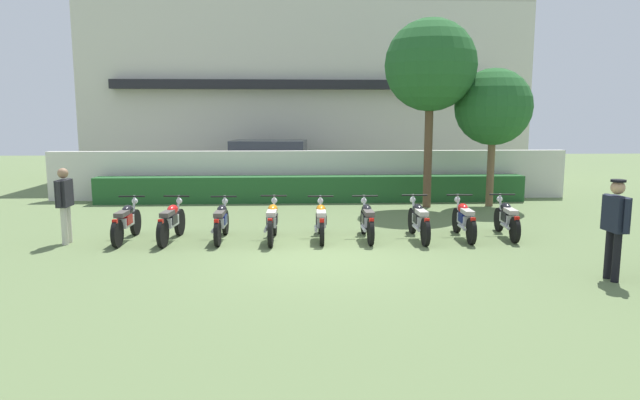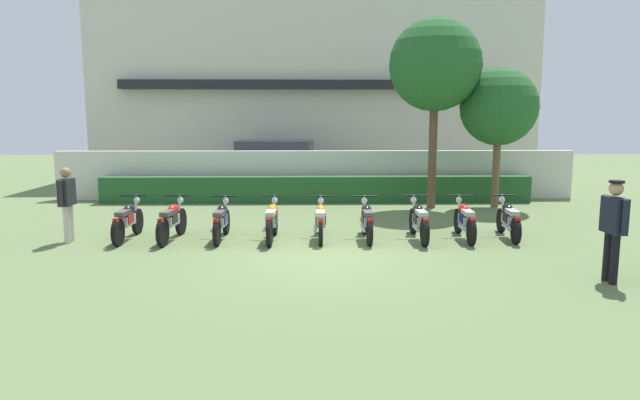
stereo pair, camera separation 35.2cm
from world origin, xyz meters
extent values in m
plane|color=#607547|center=(0.00, 0.00, 0.00)|extent=(60.00, 60.00, 0.00)
cube|color=beige|center=(0.00, 14.95, 3.65)|extent=(18.26, 6.00, 7.29)
cube|color=black|center=(0.00, 11.70, 4.01)|extent=(15.34, 0.50, 0.36)
cube|color=#B2AD9E|center=(0.00, 14.95, 7.44)|extent=(18.26, 6.00, 0.30)
cube|color=silver|center=(0.00, 7.98, 0.81)|extent=(17.35, 0.30, 1.63)
cube|color=#235628|center=(0.00, 7.28, 0.42)|extent=(13.88, 0.70, 0.84)
cube|color=black|center=(-1.30, 9.97, 0.74)|extent=(4.67, 2.32, 1.00)
cube|color=#2D333D|center=(-1.50, 9.99, 1.57)|extent=(2.87, 1.98, 0.65)
cylinder|color=black|center=(0.37, 10.72, 0.34)|extent=(0.70, 0.29, 0.68)
cylinder|color=black|center=(0.17, 8.88, 0.34)|extent=(0.70, 0.29, 0.68)
cylinder|color=black|center=(-2.76, 11.05, 0.34)|extent=(0.70, 0.29, 0.68)
cylinder|color=black|center=(-2.96, 9.21, 0.34)|extent=(0.70, 0.29, 0.68)
cylinder|color=brown|center=(3.50, 6.05, 1.66)|extent=(0.25, 0.25, 3.32)
sphere|color=#235B28|center=(3.50, 6.05, 4.28)|extent=(2.74, 2.74, 2.74)
cylinder|color=brown|center=(5.50, 6.16, 1.12)|extent=(0.23, 0.23, 2.24)
sphere|color=#235B28|center=(5.50, 6.16, 3.06)|extent=(2.33, 2.33, 2.33)
cylinder|color=black|center=(-4.33, 2.30, 0.30)|extent=(0.11, 0.61, 0.61)
cylinder|color=black|center=(-4.37, 1.03, 0.30)|extent=(0.11, 0.61, 0.61)
cube|color=silver|center=(-4.35, 1.61, 0.45)|extent=(0.22, 0.61, 0.22)
ellipsoid|color=black|center=(-4.34, 1.78, 0.68)|extent=(0.23, 0.45, 0.22)
cube|color=#4C4742|center=(-4.35, 1.38, 0.66)|extent=(0.22, 0.53, 0.10)
cube|color=red|center=(-4.37, 0.93, 0.58)|extent=(0.10, 0.08, 0.08)
cylinder|color=silver|center=(-4.33, 2.21, 0.62)|extent=(0.06, 0.23, 0.65)
cylinder|color=black|center=(-4.33, 2.12, 0.94)|extent=(0.60, 0.05, 0.04)
sphere|color=silver|center=(-4.33, 2.32, 0.80)|extent=(0.14, 0.14, 0.14)
cylinder|color=silver|center=(-4.47, 1.37, 0.32)|extent=(0.09, 0.55, 0.07)
cube|color=#A51414|center=(-4.35, 1.56, 0.50)|extent=(0.25, 0.37, 0.20)
cylinder|color=black|center=(-3.28, 2.22, 0.31)|extent=(0.14, 0.63, 0.63)
cylinder|color=black|center=(-3.39, 0.96, 0.31)|extent=(0.14, 0.63, 0.63)
cube|color=silver|center=(-3.34, 1.54, 0.46)|extent=(0.25, 0.62, 0.22)
ellipsoid|color=red|center=(-3.33, 1.71, 0.69)|extent=(0.26, 0.46, 0.22)
cube|color=#4C4742|center=(-3.36, 1.31, 0.67)|extent=(0.24, 0.54, 0.10)
cube|color=red|center=(-3.40, 0.86, 0.59)|extent=(0.11, 0.09, 0.08)
cylinder|color=silver|center=(-3.29, 2.13, 0.63)|extent=(0.07, 0.23, 0.65)
cylinder|color=black|center=(-3.30, 2.04, 0.95)|extent=(0.60, 0.09, 0.04)
sphere|color=silver|center=(-3.28, 2.24, 0.81)|extent=(0.14, 0.14, 0.14)
cylinder|color=silver|center=(-3.48, 1.30, 0.33)|extent=(0.12, 0.55, 0.07)
cube|color=black|center=(-3.34, 1.49, 0.51)|extent=(0.27, 0.38, 0.20)
cylinder|color=black|center=(-2.22, 2.27, 0.29)|extent=(0.10, 0.58, 0.58)
cylinder|color=black|center=(-2.24, 1.02, 0.29)|extent=(0.10, 0.58, 0.58)
cube|color=silver|center=(-2.23, 1.59, 0.44)|extent=(0.21, 0.60, 0.22)
ellipsoid|color=black|center=(-2.23, 1.76, 0.67)|extent=(0.23, 0.44, 0.22)
cube|color=#4C4742|center=(-2.24, 1.36, 0.65)|extent=(0.21, 0.52, 0.10)
cube|color=red|center=(-2.25, 0.92, 0.57)|extent=(0.10, 0.08, 0.08)
cylinder|color=silver|center=(-2.22, 2.18, 0.61)|extent=(0.05, 0.23, 0.65)
cylinder|color=black|center=(-2.23, 2.09, 0.93)|extent=(0.60, 0.05, 0.04)
sphere|color=silver|center=(-2.22, 2.29, 0.79)|extent=(0.14, 0.14, 0.14)
cylinder|color=silver|center=(-2.36, 1.35, 0.31)|extent=(0.08, 0.55, 0.07)
cube|color=navy|center=(-2.24, 1.54, 0.49)|extent=(0.25, 0.36, 0.20)
cylinder|color=black|center=(-1.06, 2.14, 0.32)|extent=(0.11, 0.64, 0.63)
cylinder|color=black|center=(-1.10, 0.91, 0.32)|extent=(0.11, 0.64, 0.63)
cube|color=silver|center=(-1.08, 1.48, 0.47)|extent=(0.22, 0.61, 0.22)
ellipsoid|color=orange|center=(-1.08, 1.65, 0.70)|extent=(0.24, 0.45, 0.22)
cube|color=#B2ADA3|center=(-1.09, 1.25, 0.68)|extent=(0.22, 0.53, 0.10)
cube|color=red|center=(-1.11, 0.81, 0.60)|extent=(0.10, 0.08, 0.08)
cylinder|color=silver|center=(-1.06, 2.05, 0.64)|extent=(0.06, 0.23, 0.65)
cylinder|color=black|center=(-1.07, 1.96, 0.96)|extent=(0.60, 0.06, 0.04)
sphere|color=silver|center=(-1.06, 2.16, 0.82)|extent=(0.14, 0.14, 0.14)
cylinder|color=silver|center=(-1.21, 1.23, 0.34)|extent=(0.09, 0.55, 0.07)
cube|color=black|center=(-1.09, 1.43, 0.52)|extent=(0.25, 0.37, 0.20)
cylinder|color=black|center=(0.03, 2.27, 0.28)|extent=(0.10, 0.57, 0.57)
cylinder|color=black|center=(0.00, 1.02, 0.28)|extent=(0.10, 0.57, 0.57)
cube|color=silver|center=(0.01, 1.59, 0.43)|extent=(0.22, 0.60, 0.22)
ellipsoid|color=orange|center=(0.01, 1.76, 0.66)|extent=(0.23, 0.45, 0.22)
cube|color=beige|center=(0.00, 1.36, 0.64)|extent=(0.21, 0.53, 0.10)
cube|color=red|center=(-0.01, 0.92, 0.56)|extent=(0.10, 0.08, 0.08)
cylinder|color=silver|center=(0.03, 2.18, 0.60)|extent=(0.06, 0.23, 0.65)
cylinder|color=black|center=(0.02, 2.09, 0.92)|extent=(0.60, 0.05, 0.04)
sphere|color=silver|center=(0.03, 2.29, 0.78)|extent=(0.14, 0.14, 0.14)
cylinder|color=silver|center=(-0.12, 1.35, 0.30)|extent=(0.08, 0.55, 0.07)
cube|color=black|center=(0.01, 1.54, 0.48)|extent=(0.25, 0.37, 0.20)
cylinder|color=black|center=(1.06, 2.18, 0.29)|extent=(0.09, 0.59, 0.59)
cylinder|color=black|center=(1.05, 0.97, 0.29)|extent=(0.09, 0.59, 0.59)
cube|color=silver|center=(1.05, 1.52, 0.44)|extent=(0.20, 0.60, 0.22)
ellipsoid|color=black|center=(1.05, 1.69, 0.67)|extent=(0.22, 0.44, 0.22)
cube|color=#4C4742|center=(1.05, 1.29, 0.65)|extent=(0.20, 0.52, 0.10)
cube|color=red|center=(1.05, 0.87, 0.57)|extent=(0.10, 0.08, 0.08)
cylinder|color=silver|center=(1.06, 2.09, 0.61)|extent=(0.05, 0.23, 0.65)
cylinder|color=black|center=(1.06, 2.00, 0.93)|extent=(0.60, 0.04, 0.04)
sphere|color=silver|center=(1.06, 2.20, 0.79)|extent=(0.14, 0.14, 0.14)
cylinder|color=silver|center=(0.93, 1.27, 0.31)|extent=(0.07, 0.55, 0.07)
cube|color=black|center=(1.05, 1.47, 0.49)|extent=(0.24, 0.36, 0.20)
cylinder|color=black|center=(2.22, 2.18, 0.31)|extent=(0.09, 0.61, 0.61)
cylinder|color=black|center=(2.22, 0.84, 0.31)|extent=(0.09, 0.61, 0.61)
cube|color=silver|center=(2.22, 1.46, 0.46)|extent=(0.20, 0.60, 0.22)
ellipsoid|color=black|center=(2.22, 1.63, 0.69)|extent=(0.22, 0.44, 0.22)
cube|color=#B2ADA3|center=(2.22, 1.23, 0.67)|extent=(0.20, 0.52, 0.10)
cube|color=red|center=(2.22, 0.74, 0.59)|extent=(0.10, 0.08, 0.08)
cylinder|color=silver|center=(2.22, 2.09, 0.63)|extent=(0.05, 0.23, 0.65)
cylinder|color=black|center=(2.22, 2.00, 0.95)|extent=(0.60, 0.04, 0.04)
sphere|color=silver|center=(2.22, 2.20, 0.81)|extent=(0.14, 0.14, 0.14)
cylinder|color=silver|center=(2.10, 1.21, 0.33)|extent=(0.07, 0.55, 0.07)
cube|color=black|center=(2.22, 1.41, 0.51)|extent=(0.24, 0.36, 0.20)
cylinder|color=black|center=(3.31, 2.23, 0.30)|extent=(0.12, 0.60, 0.59)
cylinder|color=black|center=(3.25, 0.93, 0.30)|extent=(0.12, 0.60, 0.59)
cube|color=silver|center=(3.28, 1.53, 0.45)|extent=(0.23, 0.61, 0.22)
ellipsoid|color=red|center=(3.29, 1.70, 0.68)|extent=(0.24, 0.45, 0.22)
cube|color=#B2ADA3|center=(3.27, 1.30, 0.66)|extent=(0.22, 0.53, 0.10)
cube|color=red|center=(3.25, 0.83, 0.58)|extent=(0.10, 0.08, 0.08)
cylinder|color=silver|center=(3.31, 2.14, 0.62)|extent=(0.06, 0.23, 0.65)
cylinder|color=black|center=(3.30, 2.05, 0.94)|extent=(0.60, 0.06, 0.04)
sphere|color=silver|center=(3.31, 2.25, 0.80)|extent=(0.14, 0.14, 0.14)
cylinder|color=silver|center=(3.15, 1.29, 0.32)|extent=(0.09, 0.55, 0.07)
cube|color=navy|center=(3.28, 1.48, 0.50)|extent=(0.26, 0.37, 0.20)
cylinder|color=black|center=(4.37, 2.30, 0.29)|extent=(0.14, 0.59, 0.58)
cylinder|color=black|center=(4.27, 1.05, 0.29)|extent=(0.14, 0.59, 0.58)
cube|color=silver|center=(4.31, 1.63, 0.44)|extent=(0.25, 0.61, 0.22)
ellipsoid|color=black|center=(4.33, 1.80, 0.67)|extent=(0.26, 0.46, 0.22)
cube|color=#B2ADA3|center=(4.30, 1.40, 0.65)|extent=(0.24, 0.53, 0.10)
cube|color=red|center=(4.26, 0.95, 0.57)|extent=(0.11, 0.09, 0.08)
cylinder|color=silver|center=(4.36, 2.21, 0.61)|extent=(0.07, 0.23, 0.65)
cylinder|color=black|center=(4.36, 2.12, 0.93)|extent=(0.60, 0.09, 0.04)
sphere|color=silver|center=(4.37, 2.32, 0.79)|extent=(0.14, 0.14, 0.14)
cylinder|color=silver|center=(4.17, 1.39, 0.31)|extent=(0.12, 0.55, 0.07)
cube|color=black|center=(4.31, 1.58, 0.49)|extent=(0.27, 0.38, 0.20)
cylinder|color=beige|center=(-5.58, 1.56, 0.41)|extent=(0.13, 0.13, 0.83)
cylinder|color=beige|center=(-5.58, 1.34, 0.41)|extent=(0.13, 0.13, 0.83)
cube|color=#232328|center=(-5.58, 1.45, 1.12)|extent=(0.22, 0.48, 0.59)
cylinder|color=#232328|center=(-5.58, 1.74, 1.14)|extent=(0.09, 0.09, 0.56)
cylinder|color=#232328|center=(-5.58, 1.16, 1.14)|extent=(0.09, 0.09, 0.56)
sphere|color=#9E7556|center=(-5.58, 1.45, 1.56)|extent=(0.22, 0.22, 0.22)
cylinder|color=black|center=(4.80, -1.94, 0.42)|extent=(0.13, 0.13, 0.85)
cylinder|color=black|center=(4.80, -1.72, 0.42)|extent=(0.13, 0.13, 0.85)
cube|color=black|center=(4.80, -1.83, 1.15)|extent=(0.24, 0.50, 0.60)
cylinder|color=black|center=(4.81, -2.13, 1.16)|extent=(0.09, 0.09, 0.57)
cylinder|color=black|center=(4.79, -1.53, 1.16)|extent=(0.09, 0.09, 0.57)
sphere|color=tan|center=(4.80, -1.83, 1.59)|extent=(0.23, 0.23, 0.23)
cylinder|color=black|center=(4.80, -1.83, 1.71)|extent=(0.24, 0.24, 0.04)
camera|label=1|loc=(-0.63, -10.86, 2.77)|focal=31.50mm
camera|label=2|loc=(-0.27, -10.87, 2.77)|focal=31.50mm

